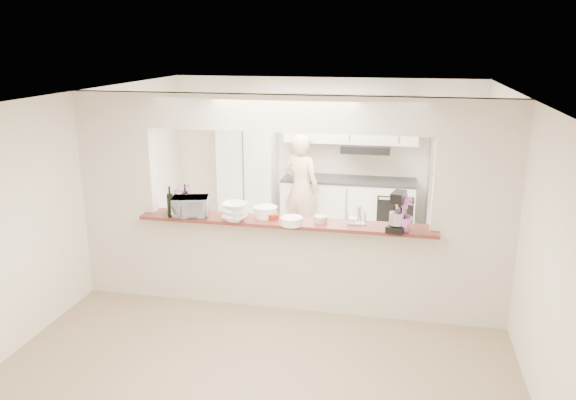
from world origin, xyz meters
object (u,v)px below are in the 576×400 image
(toaster_oven, at_px, (190,206))
(stand_mixer, at_px, (398,213))
(person, at_px, (301,189))
(refrigerator, at_px, (453,190))

(toaster_oven, bearing_deg, stand_mixer, -15.13)
(stand_mixer, relative_size, person, 0.26)
(toaster_oven, xyz_separation_m, person, (0.87, 2.40, -0.36))
(refrigerator, bearing_deg, stand_mixer, -105.96)
(refrigerator, distance_m, person, 2.32)
(refrigerator, height_order, person, refrigerator)
(stand_mixer, xyz_separation_m, person, (-1.50, 2.44, -0.44))
(refrigerator, xyz_separation_m, person, (-2.29, -0.35, -0.00))
(toaster_oven, bearing_deg, person, 55.79)
(refrigerator, relative_size, toaster_oven, 4.14)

